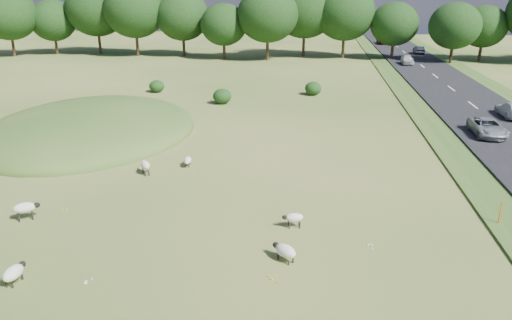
{
  "coord_description": "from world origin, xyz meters",
  "views": [
    {
      "loc": [
        5.28,
        -23.63,
        10.72
      ],
      "look_at": [
        2.0,
        4.0,
        1.0
      ],
      "focal_mm": 35.0,
      "sensor_mm": 36.0,
      "label": 1
    }
  ],
  "objects": [
    {
      "name": "sheep_2",
      "position": [
        -2.47,
        5.16,
        0.38
      ],
      "size": [
        0.56,
        1.07,
        0.6
      ],
      "rotation": [
        0.0,
        0.0,
        4.83
      ],
      "color": "beige",
      "rests_on": "ground"
    },
    {
      "name": "car_2",
      "position": [
        18.1,
        13.75,
        0.86
      ],
      "size": [
        2.02,
        4.37,
        1.22
      ],
      "primitive_type": "imported",
      "color": "#9B9EA2",
      "rests_on": "road"
    },
    {
      "name": "car_0",
      "position": [
        21.9,
        87.57,
        0.86
      ],
      "size": [
        1.7,
        4.19,
        1.21
      ],
      "primitive_type": "imported",
      "rotation": [
        0.0,
        0.0,
        3.14
      ],
      "color": "#B6B8BF",
      "rests_on": "road"
    },
    {
      "name": "sheep_3",
      "position": [
        -8.35,
        -3.2,
        0.63
      ],
      "size": [
        1.25,
        1.01,
        0.9
      ],
      "rotation": [
        0.0,
        0.0,
        0.57
      ],
      "color": "beige",
      "rests_on": "ground"
    },
    {
      "name": "sheep_1",
      "position": [
        4.33,
        -5.54,
        0.46
      ],
      "size": [
        1.21,
        1.13,
        0.73
      ],
      "rotation": [
        0.0,
        0.0,
        2.42
      ],
      "color": "beige",
      "rests_on": "ground"
    },
    {
      "name": "ground",
      "position": [
        0.0,
        20.0,
        0.0
      ],
      "size": [
        160.0,
        160.0,
        0.0
      ],
      "primitive_type": "plane",
      "color": "#385B1C",
      "rests_on": "ground"
    },
    {
      "name": "shrubs",
      "position": [
        -2.76,
        25.83,
        0.7
      ],
      "size": [
        18.21,
        6.84,
        1.46
      ],
      "color": "black",
      "rests_on": "ground"
    },
    {
      "name": "car_1",
      "position": [
        18.1,
        49.45,
        0.9
      ],
      "size": [
        1.54,
        3.83,
        1.31
      ],
      "primitive_type": "imported",
      "color": "silver",
      "rests_on": "road"
    },
    {
      "name": "car_5",
      "position": [
        21.9,
        61.53,
        0.87
      ],
      "size": [
        1.31,
        3.75,
        1.24
      ],
      "primitive_type": "imported",
      "rotation": [
        0.0,
        0.0,
        3.14
      ],
      "color": "black",
      "rests_on": "road"
    },
    {
      "name": "sheep_4",
      "position": [
        4.55,
        -2.51,
        0.51
      ],
      "size": [
        1.05,
        0.59,
        0.73
      ],
      "rotation": [
        0.0,
        0.0,
        3.33
      ],
      "color": "beige",
      "rests_on": "ground"
    },
    {
      "name": "treeline",
      "position": [
        -1.06,
        55.44,
        6.57
      ],
      "size": [
        96.28,
        14.66,
        11.7
      ],
      "color": "black",
      "rests_on": "ground"
    },
    {
      "name": "car_4",
      "position": [
        18.1,
        76.1,
        0.96
      ],
      "size": [
        2.34,
        5.08,
        1.41
      ],
      "primitive_type": "imported",
      "color": "maroon",
      "rests_on": "road"
    },
    {
      "name": "road",
      "position": [
        20.0,
        30.0,
        0.12
      ],
      "size": [
        8.0,
        150.0,
        0.25
      ],
      "primitive_type": "cube",
      "color": "black",
      "rests_on": "ground"
    },
    {
      "name": "marker_post",
      "position": [
        14.19,
        -1.1,
        0.6
      ],
      "size": [
        0.06,
        0.06,
        1.2
      ],
      "primitive_type": "cylinder",
      "color": "#D8590C",
      "rests_on": "ground"
    },
    {
      "name": "sheep_0",
      "position": [
        -4.63,
        3.49,
        0.57
      ],
      "size": [
        0.91,
        1.16,
        0.82
      ],
      "rotation": [
        0.0,
        0.0,
        2.11
      ],
      "color": "beige",
      "rests_on": "ground"
    },
    {
      "name": "sheep_5",
      "position": [
        -5.8,
        -8.38,
        0.45
      ],
      "size": [
        0.62,
        1.25,
        0.71
      ],
      "rotation": [
        0.0,
        0.0,
        1.5
      ],
      "color": "beige",
      "rests_on": "ground"
    },
    {
      "name": "mound",
      "position": [
        -12.0,
        12.0,
        0.0
      ],
      "size": [
        16.0,
        20.0,
        4.0
      ],
      "primitive_type": "ellipsoid",
      "color": "#33561E",
      "rests_on": "ground"
    },
    {
      "name": "car_6",
      "position": [
        21.9,
        19.72,
        0.87
      ],
      "size": [
        1.75,
        4.3,
        1.25
      ],
      "primitive_type": "imported",
      "rotation": [
        0.0,
        0.0,
        3.14
      ],
      "color": "silver",
      "rests_on": "road"
    }
  ]
}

